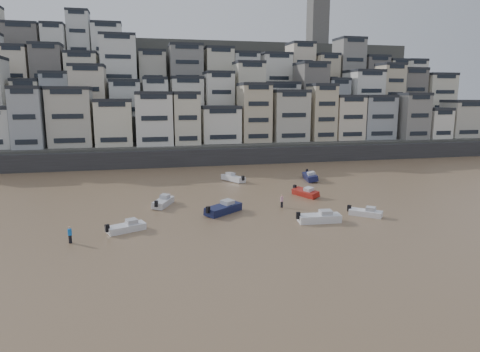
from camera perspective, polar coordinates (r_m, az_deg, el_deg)
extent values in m
plane|color=#916E4E|center=(29.74, 1.94, -18.71)|extent=(400.00, 400.00, 0.00)
cube|color=#38383A|center=(92.48, -2.62, 2.60)|extent=(140.00, 3.00, 3.50)
cube|color=#4C4C47|center=(100.24, -0.55, 3.37)|extent=(140.00, 14.00, 4.00)
cube|color=#4C4C47|center=(111.60, -1.92, 5.65)|extent=(140.00, 14.00, 10.00)
cube|color=#4C4C47|center=(123.11, -3.04, 7.97)|extent=(140.00, 14.00, 18.00)
cube|color=#4C4C47|center=(134.82, -3.98, 9.88)|extent=(140.00, 16.00, 26.00)
cube|color=#4C4C47|center=(148.65, -4.89, 11.09)|extent=(140.00, 18.00, 32.00)
cube|color=#66635E|center=(159.87, 10.33, 19.92)|extent=(6.00, 6.00, 18.00)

